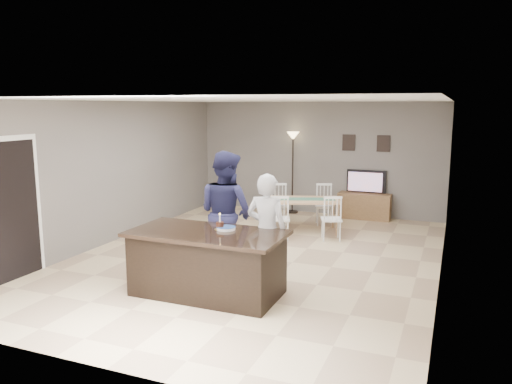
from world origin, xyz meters
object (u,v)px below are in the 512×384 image
at_px(tv_console, 364,206).
at_px(woman, 267,231).
at_px(plate_stack, 226,228).
at_px(floor_lamp, 293,150).
at_px(television, 366,182).
at_px(kitchen_island, 208,263).
at_px(man, 226,213).
at_px(birthday_cake, 220,226).
at_px(dining_table, 304,205).

bearing_deg(tv_console, woman, -95.98).
distance_m(woman, plate_stack, 0.60).
bearing_deg(floor_lamp, television, 1.62).
bearing_deg(kitchen_island, plate_stack, 45.59).
xyz_separation_m(kitchen_island, floor_lamp, (-0.57, 5.59, 1.09)).
distance_m(tv_console, man, 4.89).
bearing_deg(plate_stack, birthday_cake, -167.71).
bearing_deg(television, tv_console, 90.00).
relative_size(woman, plate_stack, 6.16).
height_order(tv_console, plate_stack, plate_stack).
xyz_separation_m(television, woman, (-0.53, -5.09, -0.03)).
relative_size(tv_console, television, 1.31).
distance_m(tv_console, woman, 5.08).
distance_m(woman, floor_lamp, 5.24).
height_order(birthday_cake, plate_stack, birthday_cake).
bearing_deg(floor_lamp, plate_stack, -81.95).
relative_size(tv_console, floor_lamp, 0.60).
bearing_deg(plate_stack, woman, 36.22).
relative_size(television, plate_stack, 3.36).
bearing_deg(birthday_cake, kitchen_island, -121.34).
height_order(man, plate_stack, man).
xyz_separation_m(kitchen_island, man, (-0.14, 0.92, 0.51)).
bearing_deg(dining_table, floor_lamp, 94.80).
height_order(television, man, man).
bearing_deg(kitchen_island, woman, 39.21).
bearing_deg(birthday_cake, plate_stack, 12.29).
distance_m(kitchen_island, dining_table, 3.89).
xyz_separation_m(man, birthday_cake, (0.25, -0.74, -0.01)).
distance_m(man, plate_stack, 0.79).
bearing_deg(tv_console, man, -106.11).
bearing_deg(plate_stack, man, 115.36).
bearing_deg(woman, dining_table, -80.95).
height_order(tv_console, woman, woman).
xyz_separation_m(woman, man, (-0.82, 0.37, 0.13)).
bearing_deg(man, birthday_cake, 129.19).
bearing_deg(woman, plate_stack, 37.67).
relative_size(man, birthday_cake, 8.35).
bearing_deg(television, dining_table, 61.09).
distance_m(man, dining_table, 3.02).
distance_m(tv_console, television, 0.57).
bearing_deg(tv_console, birthday_cake, -101.43).
bearing_deg(television, man, 74.11).
height_order(woman, birthday_cake, woman).
distance_m(kitchen_island, man, 1.06).
bearing_deg(woman, kitchen_island, 40.66).
xyz_separation_m(man, floor_lamp, (-0.42, 4.67, 0.57)).
relative_size(dining_table, floor_lamp, 1.03).
distance_m(television, birthday_cake, 5.57).
bearing_deg(kitchen_island, birthday_cake, 58.66).
xyz_separation_m(woman, plate_stack, (-0.48, -0.35, 0.08)).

